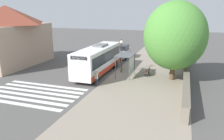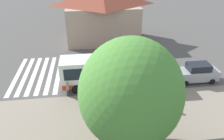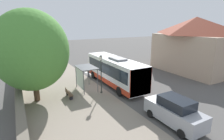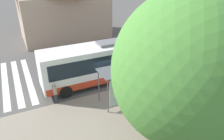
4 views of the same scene
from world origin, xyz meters
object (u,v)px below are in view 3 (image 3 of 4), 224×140
(bench, at_px, (69,93))
(parked_car_behind_bus, at_px, (174,111))
(bus_shelter, at_px, (85,71))
(bus, at_px, (114,71))
(street_lamp_near, at_px, (101,71))
(shade_tree, at_px, (32,51))
(pedestrian, at_px, (88,70))

(bench, bearing_deg, parked_car_behind_bus, -56.72)
(bench, bearing_deg, bus_shelter, 29.90)
(bus, distance_m, street_lamp_near, 2.97)
(street_lamp_near, xyz_separation_m, parked_car_behind_bus, (2.12, -7.98, -1.46))
(bus_shelter, xyz_separation_m, bench, (-2.25, -1.30, -1.72))
(bus, bearing_deg, bus_shelter, 176.46)
(bus, xyz_separation_m, shade_tree, (-8.75, -0.25, 3.08))
(street_lamp_near, distance_m, shade_tree, 6.85)
(bus, height_order, bench, bus)
(bus_shelter, bearing_deg, street_lamp_near, -56.43)
(parked_car_behind_bus, bearing_deg, pedestrian, 94.99)
(bus_shelter, height_order, street_lamp_near, street_lamp_near)
(bench, relative_size, parked_car_behind_bus, 0.35)
(parked_car_behind_bus, bearing_deg, bench, 123.28)
(bus, bearing_deg, pedestrian, 109.35)
(bus_shelter, bearing_deg, parked_car_behind_bus, -71.37)
(street_lamp_near, bearing_deg, parked_car_behind_bus, -75.13)
(street_lamp_near, bearing_deg, pedestrian, 81.46)
(bus, distance_m, pedestrian, 4.80)
(bus_shelter, relative_size, pedestrian, 1.73)
(bus_shelter, height_order, pedestrian, bus_shelter)
(parked_car_behind_bus, bearing_deg, street_lamp_near, 104.87)
(pedestrian, relative_size, parked_car_behind_bus, 0.36)
(shade_tree, bearing_deg, bus_shelter, 5.29)
(bus_shelter, distance_m, parked_car_behind_bus, 10.33)
(bus, xyz_separation_m, bench, (-5.88, -1.07, -1.33))
(street_lamp_near, height_order, parked_car_behind_bus, street_lamp_near)
(bus, bearing_deg, bench, -169.67)
(bus, bearing_deg, parked_car_behind_bus, -92.10)
(shade_tree, bearing_deg, street_lamp_near, -11.48)
(pedestrian, xyz_separation_m, parked_car_behind_bus, (1.22, -13.96, 0.04))
(bus_shelter, relative_size, street_lamp_near, 0.69)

